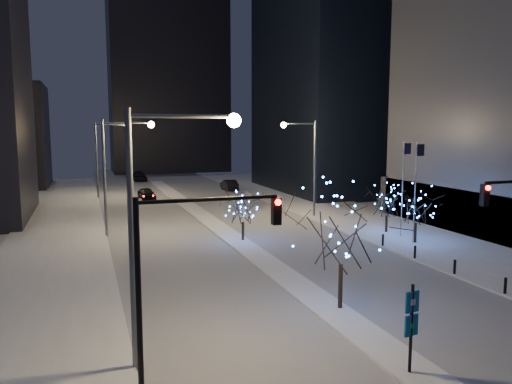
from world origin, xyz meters
name	(u,v)px	position (x,y,z in m)	size (l,w,h in m)	color
ground	(388,354)	(0.00, 0.00, 0.00)	(160.00, 160.00, 0.00)	white
road	(201,215)	(0.00, 35.00, 0.01)	(20.00, 130.00, 0.02)	#A1A5AF
median	(212,223)	(0.00, 30.00, 0.07)	(2.00, 80.00, 0.15)	white
east_sidewalk	(404,232)	(15.00, 20.00, 0.07)	(10.00, 90.00, 0.15)	white
west_sidewalk	(52,260)	(-14.00, 20.00, 0.07)	(8.00, 90.00, 0.15)	white
horizon_block	(168,72)	(6.00, 92.00, 21.00)	(24.00, 14.00, 42.00)	black
street_lamp_w_near	(160,202)	(-8.94, 2.00, 6.50)	(4.40, 0.56, 10.00)	#595E66
street_lamp_w_mid	(117,161)	(-8.94, 27.00, 6.50)	(4.40, 0.56, 10.00)	#595E66
street_lamp_w_far	(105,149)	(-8.94, 52.00, 6.50)	(4.40, 0.56, 10.00)	#595E66
street_lamp_east	(307,156)	(10.08, 30.00, 6.45)	(3.90, 0.56, 10.00)	#595E66
traffic_signal_west	(184,259)	(-8.44, 0.00, 4.76)	(5.26, 0.43, 7.00)	black
flagpoles	(409,183)	(13.37, 17.25, 4.80)	(1.35, 2.60, 8.00)	silver
bollards	(434,259)	(10.20, 10.00, 0.60)	(0.16, 12.16, 0.90)	black
car_near	(146,194)	(-4.05, 48.91, 0.76)	(1.79, 4.44, 1.51)	black
car_mid	(229,185)	(8.81, 54.65, 0.80)	(1.69, 4.84, 1.59)	black
car_far	(139,177)	(-2.53, 72.32, 0.78)	(2.17, 5.35, 1.55)	black
holiday_tree_median_near	(342,227)	(0.50, 5.05, 4.32)	(5.13, 5.13, 6.48)	black
holiday_tree_median_far	(243,208)	(0.50, 21.51, 2.81)	(3.43, 3.43, 4.10)	black
holiday_tree_plaza_near	(416,206)	(13.27, 16.11, 3.13)	(4.85, 4.85, 4.64)	black
holiday_tree_plaza_far	(387,202)	(13.45, 20.42, 2.85)	(3.96, 3.96, 4.19)	black
wayfinding_sign	(412,320)	(-0.30, -1.83, 2.18)	(0.63, 0.19, 3.55)	black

